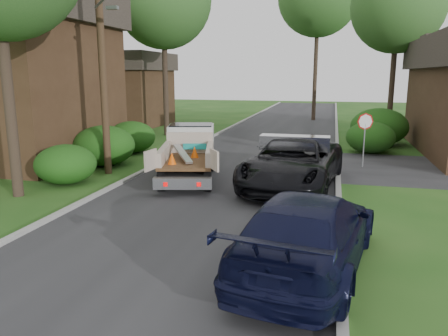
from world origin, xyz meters
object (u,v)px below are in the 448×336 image
at_px(house_left_near, 3,72).
at_px(tree_right_far, 398,6).
at_px(stop_sign, 365,129).
at_px(navy_suv, 308,231).
at_px(utility_pole, 102,49).
at_px(black_pickup, 293,163).
at_px(house_left_far, 120,88).
at_px(tree_left_far, 163,0).
at_px(flatbed_truck, 190,149).

bearing_deg(house_left_near, tree_right_far, 33.69).
distance_m(stop_sign, house_left_near, 17.50).
bearing_deg(house_left_near, navy_suv, -31.72).
bearing_deg(navy_suv, tree_right_far, -90.87).
distance_m(stop_sign, utility_pole, 11.91).
relative_size(utility_pole, navy_suv, 1.70).
height_order(tree_right_far, black_pickup, tree_right_far).
xyz_separation_m(house_left_far, black_pickup, (15.90, -17.39, -2.12)).
bearing_deg(tree_right_far, tree_left_far, -168.69).
bearing_deg(house_left_far, house_left_near, -84.29).
bearing_deg(tree_left_far, house_left_far, 140.19).
bearing_deg(stop_sign, utility_pole, -159.38).
bearing_deg(stop_sign, house_left_far, 145.19).
relative_size(house_left_far, tree_left_far, 0.62).
bearing_deg(house_left_far, navy_suv, -55.45).
relative_size(house_left_near, navy_suv, 1.65).
bearing_deg(house_left_far, tree_left_far, -39.81).
bearing_deg(tree_left_far, house_left_near, -114.23).
relative_size(stop_sign, tree_right_far, 0.22).
height_order(house_left_near, tree_right_far, tree_right_far).
relative_size(tree_left_far, tree_right_far, 1.06).
bearing_deg(stop_sign, navy_suv, -99.04).
bearing_deg(utility_pole, navy_suv, -40.21).
bearing_deg(utility_pole, stop_sign, 20.62).
relative_size(utility_pole, black_pickup, 1.50).
bearing_deg(navy_suv, flatbed_truck, -46.82).
bearing_deg(black_pickup, house_left_near, 177.37).
xyz_separation_m(stop_sign, flatbed_truck, (-7.18, -3.47, -0.66)).
height_order(utility_pole, house_left_far, utility_pole).
bearing_deg(tree_right_far, house_left_near, -146.31).
xyz_separation_m(house_left_near, black_pickup, (14.40, -2.39, -3.35)).
relative_size(flatbed_truck, navy_suv, 0.98).
relative_size(stop_sign, utility_pole, 0.25).
bearing_deg(utility_pole, black_pickup, -2.67).
bearing_deg(flatbed_truck, tree_left_far, 101.72).
xyz_separation_m(tree_left_far, navy_suv, (10.87, -19.50, -8.13)).
height_order(stop_sign, tree_left_far, tree_left_far).
distance_m(stop_sign, flatbed_truck, 8.00).
xyz_separation_m(house_left_far, flatbed_truck, (11.52, -16.47, -1.94)).
distance_m(tree_left_far, navy_suv, 23.76).
xyz_separation_m(stop_sign, tree_left_far, (-12.70, 8.00, 7.20)).
height_order(house_left_far, tree_right_far, tree_right_far).
bearing_deg(navy_suv, tree_left_far, -51.34).
bearing_deg(tree_left_far, flatbed_truck, -64.29).
bearing_deg(black_pickup, tree_left_far, 135.41).
height_order(house_left_near, navy_suv, house_left_near).
bearing_deg(tree_left_far, black_pickup, -51.37).
bearing_deg(flatbed_truck, black_pickup, -25.87).
xyz_separation_m(house_left_near, flatbed_truck, (10.02, -1.47, -3.16)).
bearing_deg(flatbed_truck, tree_right_far, 42.77).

